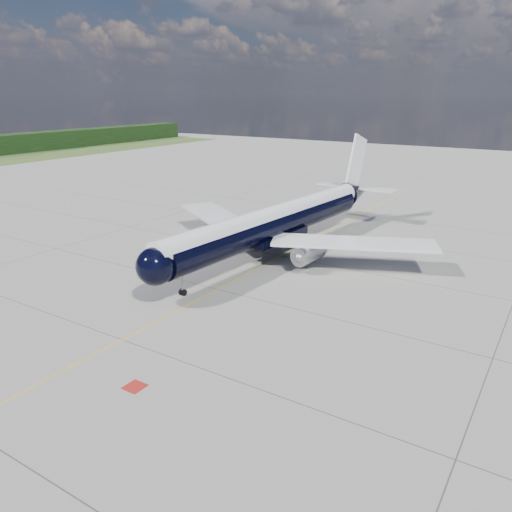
# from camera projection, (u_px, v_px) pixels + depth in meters

# --- Properties ---
(ground) EXTENTS (320.00, 320.00, 0.00)m
(ground) POSITION_uv_depth(u_px,v_px,m) (297.00, 247.00, 74.92)
(ground) COLOR gray
(ground) RESTS_ON ground
(taxiway_centerline) EXTENTS (0.16, 160.00, 0.01)m
(taxiway_centerline) POSITION_uv_depth(u_px,v_px,m) (281.00, 256.00, 70.91)
(taxiway_centerline) COLOR #E1B20B
(taxiway_centerline) RESTS_ON ground
(red_marking) EXTENTS (1.60, 1.60, 0.01)m
(red_marking) POSITION_uv_depth(u_px,v_px,m) (135.00, 387.00, 39.41)
(red_marking) COLOR maroon
(red_marking) RESTS_ON ground
(main_airliner) EXTENTS (44.10, 53.81, 15.54)m
(main_airliner) POSITION_uv_depth(u_px,v_px,m) (279.00, 221.00, 70.58)
(main_airliner) COLOR black
(main_airliner) RESTS_ON ground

